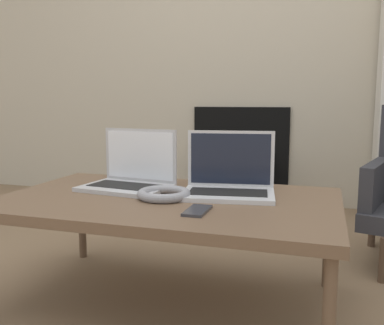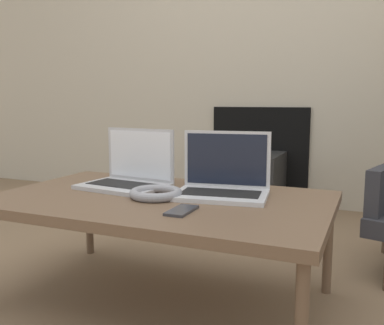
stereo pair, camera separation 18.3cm
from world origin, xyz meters
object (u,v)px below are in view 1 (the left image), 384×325
object	(u,v)px
tv	(234,181)
laptop_right	(229,181)
laptop_left	(131,175)
headphones	(164,194)
phone	(197,211)

from	to	relation	value
tv	laptop_right	bearing A→B (deg)	-79.04
laptop_left	laptop_right	size ratio (longest dim) A/B	0.99
laptop_left	headphones	xyz separation A→B (m)	(0.20, -0.14, -0.03)
laptop_left	phone	size ratio (longest dim) A/B	2.65
laptop_right	tv	distance (m)	1.41
laptop_left	tv	distance (m)	1.39
laptop_right	phone	bearing A→B (deg)	-105.97
laptop_right	phone	size ratio (longest dim) A/B	2.68
laptop_left	tv	size ratio (longest dim) A/B	0.80
laptop_left	laptop_right	xyz separation A→B (m)	(0.40, -0.00, 0.00)
headphones	laptop_right	bearing A→B (deg)	33.70
headphones	tv	distance (m)	1.52
laptop_right	laptop_left	bearing A→B (deg)	171.76
headphones	tv	xyz separation A→B (m)	(-0.05, 1.50, -0.23)
laptop_right	tv	xyz separation A→B (m)	(-0.26, 1.36, -0.26)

